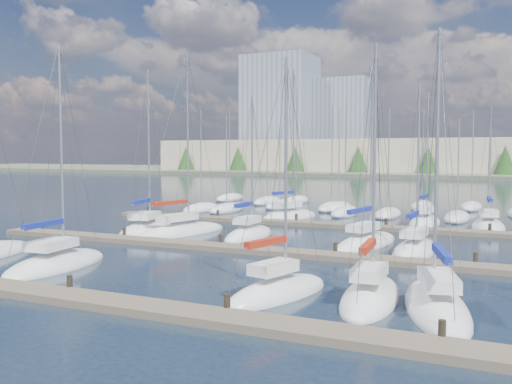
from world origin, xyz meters
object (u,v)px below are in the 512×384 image
at_px(sailboat_i, 182,232).
at_px(sailboat_f, 436,306).
at_px(sailboat_l, 415,250).
at_px(sailboat_c, 56,264).
at_px(sailboat_q, 488,227).
at_px(sailboat_k, 366,243).
at_px(sailboat_p, 425,222).
at_px(sailboat_o, 289,216).
at_px(sailboat_e, 370,297).
at_px(sailboat_j, 249,235).
at_px(sailboat_h, 147,230).
at_px(sailboat_d, 278,292).

bearing_deg(sailboat_i, sailboat_f, -20.29).
height_order(sailboat_l, sailboat_i, sailboat_i).
distance_m(sailboat_c, sailboat_q, 34.25).
bearing_deg(sailboat_k, sailboat_p, 92.04).
xyz_separation_m(sailboat_l, sailboat_i, (-17.85, 0.85, 0.01)).
relative_size(sailboat_k, sailboat_p, 1.06).
bearing_deg(sailboat_l, sailboat_q, 76.80).
distance_m(sailboat_c, sailboat_o, 27.34).
distance_m(sailboat_e, sailboat_i, 22.66).
bearing_deg(sailboat_j, sailboat_f, -43.11).
distance_m(sailboat_q, sailboat_i, 25.27).
distance_m(sailboat_k, sailboat_p, 13.59).
xyz_separation_m(sailboat_c, sailboat_h, (-3.94, 13.69, -0.00)).
height_order(sailboat_k, sailboat_q, sailboat_k).
bearing_deg(sailboat_l, sailboat_o, 135.60).
distance_m(sailboat_c, sailboat_d, 13.56).
xyz_separation_m(sailboat_c, sailboat_o, (2.88, 27.19, 0.01)).
bearing_deg(sailboat_p, sailboat_i, -137.99).
bearing_deg(sailboat_l, sailboat_h, 178.63).
height_order(sailboat_k, sailboat_h, sailboat_h).
bearing_deg(sailboat_o, sailboat_k, -36.66).
bearing_deg(sailboat_d, sailboat_e, 28.22).
relative_size(sailboat_f, sailboat_d, 1.07).
height_order(sailboat_j, sailboat_p, sailboat_p).
relative_size(sailboat_k, sailboat_q, 1.20).
bearing_deg(sailboat_f, sailboat_q, 73.02).
xyz_separation_m(sailboat_e, sailboat_l, (-0.33, 12.70, -0.01)).
bearing_deg(sailboat_o, sailboat_h, -103.54).
relative_size(sailboat_f, sailboat_q, 1.11).
relative_size(sailboat_c, sailboat_o, 0.87).
relative_size(sailboat_j, sailboat_l, 1.00).
bearing_deg(sailboat_i, sailboat_h, -164.15).
bearing_deg(sailboat_j, sailboat_o, 98.56).
bearing_deg(sailboat_j, sailboat_e, -48.13).
distance_m(sailboat_j, sailboat_h, 8.74).
xyz_separation_m(sailboat_j, sailboat_i, (-5.50, -0.66, 0.00)).
bearing_deg(sailboat_k, sailboat_e, -65.29).
bearing_deg(sailboat_e, sailboat_p, 88.81).
xyz_separation_m(sailboat_p, sailboat_o, (-12.53, -0.70, 0.00)).
bearing_deg(sailboat_j, sailboat_q, 39.16).
bearing_deg(sailboat_c, sailboat_f, -6.23).
bearing_deg(sailboat_j, sailboat_k, -0.35).
xyz_separation_m(sailboat_q, sailboat_h, (-24.55, -13.66, 0.00)).
distance_m(sailboat_e, sailboat_h, 25.22).
bearing_deg(sailboat_d, sailboat_o, 125.62).
bearing_deg(sailboat_h, sailboat_c, -87.83).
bearing_deg(sailboat_p, sailboat_o, -175.81).
distance_m(sailboat_f, sailboat_p, 28.29).
distance_m(sailboat_j, sailboat_p, 17.11).
height_order(sailboat_o, sailboat_d, sailboat_o).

